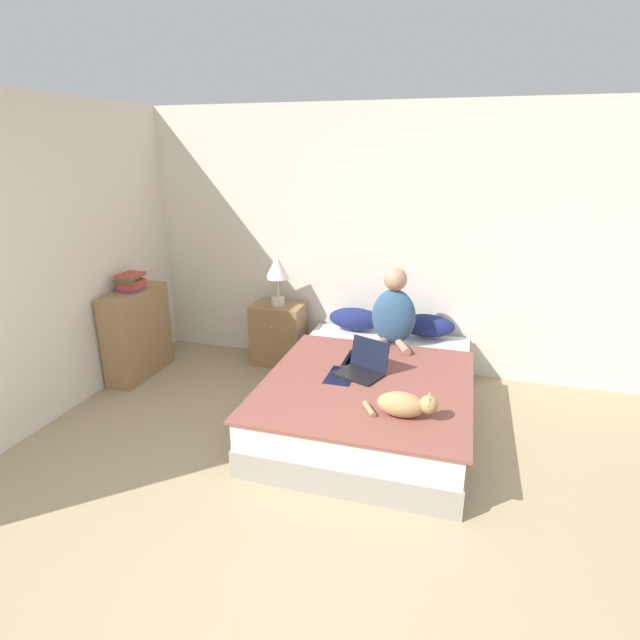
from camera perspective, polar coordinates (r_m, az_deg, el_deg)
ground_plane at (r=2.80m, az=-3.64°, el=-30.94°), size 16.00×16.00×0.00m
wall_back at (r=4.91m, az=8.60°, el=8.66°), size 6.01×0.05×2.55m
wall_side at (r=4.61m, az=-27.88°, el=6.00°), size 0.05×4.09×2.55m
bed at (r=4.18m, az=5.83°, el=-8.57°), size 1.58×2.14×0.43m
pillow_near at (r=4.95m, az=4.08°, el=0.13°), size 0.53×0.22×0.22m
pillow_far at (r=4.86m, az=12.05°, el=-0.61°), size 0.53×0.22×0.22m
person_sitting at (r=4.57m, az=8.43°, el=0.89°), size 0.40×0.39×0.72m
cat_tabby at (r=3.42m, az=9.73°, el=-9.48°), size 0.52×0.17×0.19m
laptop_open at (r=4.01m, az=4.92°, el=-5.41°), size 0.43×0.41×0.26m
nightstand at (r=5.20m, az=-4.73°, el=-1.57°), size 0.52×0.39×0.64m
table_lamp at (r=4.99m, az=-4.91°, el=5.63°), size 0.24×0.24×0.51m
bookshelf at (r=5.18m, az=-20.15°, el=-1.42°), size 0.26×0.76×0.87m
book_stack_top at (r=5.04m, az=-20.78°, el=4.09°), size 0.22×0.25×0.17m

